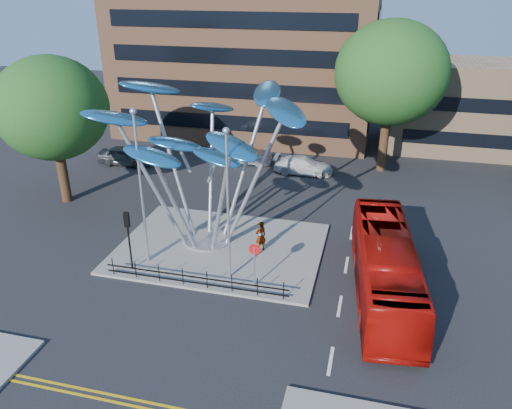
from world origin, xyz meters
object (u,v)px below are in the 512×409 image
(tree_left, at_px, (52,109))
(traffic_light_island, at_px, (128,229))
(leaf_sculpture, at_px, (202,134))
(street_lamp_right, at_px, (228,193))
(street_lamp_left, at_px, (140,175))
(parked_car_right, at_px, (303,165))
(parked_car_mid, at_px, (245,155))
(red_bus, at_px, (385,266))
(tree_right, at_px, (391,73))
(pedestrian, at_px, (261,236))
(parked_car_left, at_px, (125,156))
(no_entry_sign_island, at_px, (255,258))

(tree_left, height_order, traffic_light_island, tree_left)
(leaf_sculpture, distance_m, street_lamp_right, 4.83)
(street_lamp_left, height_order, parked_car_right, street_lamp_left)
(tree_left, xyz_separation_m, parked_car_mid, (10.45, 10.78, -6.02))
(street_lamp_left, bearing_deg, leaf_sculpture, 52.60)
(red_bus, bearing_deg, parked_car_right, 106.26)
(tree_right, height_order, parked_car_mid, tree_right)
(tree_right, bearing_deg, traffic_light_island, -123.69)
(leaf_sculpture, height_order, red_bus, leaf_sculpture)
(tree_right, relative_size, street_lamp_left, 1.38)
(traffic_light_island, distance_m, pedestrian, 7.56)
(parked_car_left, bearing_deg, street_lamp_left, -149.71)
(leaf_sculpture, bearing_deg, pedestrian, -8.71)
(leaf_sculpture, relative_size, parked_car_right, 2.62)
(traffic_light_island, distance_m, red_bus, 13.59)
(street_lamp_right, bearing_deg, street_lamp_left, 174.29)
(tree_right, xyz_separation_m, street_lamp_left, (-12.50, -18.50, -2.68))
(parked_car_left, xyz_separation_m, parked_car_mid, (9.92, 2.78, -0.03))
(tree_right, bearing_deg, parked_car_mid, -173.96)
(leaf_sculpture, relative_size, street_lamp_left, 1.45)
(leaf_sculpture, xyz_separation_m, parked_car_mid, (-1.49, 14.10, -6.10))
(tree_left, relative_size, street_lamp_right, 1.24)
(street_lamp_left, distance_m, traffic_light_island, 2.96)
(tree_left, distance_m, traffic_light_island, 12.44)
(traffic_light_island, xyz_separation_m, no_entry_sign_island, (7.00, 0.02, -0.80))
(tree_right, distance_m, parked_car_left, 23.01)
(no_entry_sign_island, relative_size, parked_car_left, 0.52)
(leaf_sculpture, relative_size, pedestrian, 6.73)
(pedestrian, xyz_separation_m, parked_car_mid, (-5.00, 14.63, -0.32))
(red_bus, xyz_separation_m, parked_car_mid, (-12.05, 17.09, -0.82))
(traffic_light_island, distance_m, no_entry_sign_island, 7.05)
(tree_left, xyz_separation_m, street_lamp_left, (9.50, -6.50, -1.44))
(traffic_light_island, height_order, no_entry_sign_island, traffic_light_island)
(street_lamp_right, bearing_deg, tree_left, 154.23)
(traffic_light_island, bearing_deg, street_lamp_left, 63.43)
(tree_left, relative_size, red_bus, 0.90)
(traffic_light_island, height_order, parked_car_mid, traffic_light_island)
(street_lamp_right, height_order, traffic_light_island, street_lamp_right)
(street_lamp_right, relative_size, no_entry_sign_island, 3.39)
(red_bus, height_order, parked_car_left, red_bus)
(tree_right, distance_m, parked_car_mid, 13.70)
(parked_car_mid, bearing_deg, traffic_light_island, 169.54)
(street_lamp_right, relative_size, parked_car_right, 1.71)
(street_lamp_right, distance_m, red_bus, 8.76)
(leaf_sculpture, xyz_separation_m, pedestrian, (3.51, -0.54, -5.78))
(traffic_light_island, relative_size, parked_car_left, 0.73)
(street_lamp_left, bearing_deg, parked_car_right, 68.81)
(street_lamp_left, bearing_deg, red_bus, 0.81)
(leaf_sculpture, distance_m, parked_car_mid, 15.43)
(tree_left, bearing_deg, parked_car_right, 31.57)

